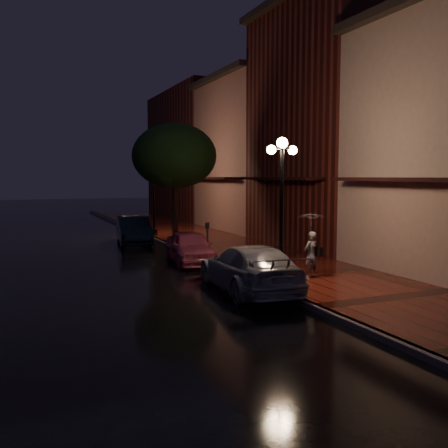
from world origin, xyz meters
name	(u,v)px	position (x,y,z in m)	size (l,w,h in m)	color
ground	(208,264)	(0.00, 0.00, 0.00)	(120.00, 120.00, 0.00)	black
sidewalk	(260,258)	(2.25, 0.00, 0.07)	(4.50, 60.00, 0.15)	#4C150D
curb	(208,262)	(0.00, 0.00, 0.07)	(0.25, 60.00, 0.15)	#595451
storefront_mid	(332,130)	(7.00, 2.00, 5.50)	(5.00, 8.00, 11.00)	#511914
storefront_far	(254,158)	(7.00, 10.00, 4.50)	(5.00, 8.00, 9.00)	#8C5951
storefront_extra	(198,156)	(7.00, 20.00, 5.00)	(5.00, 12.00, 10.00)	#511914
streetlamp_near	(282,202)	(0.35, -5.00, 2.60)	(0.96, 0.36, 4.31)	black
streetlamp_far	(154,190)	(0.35, 9.00, 2.60)	(0.96, 0.36, 4.31)	black
street_tree	(175,158)	(0.61, 5.99, 4.24)	(4.16, 4.16, 5.80)	black
pink_car	(190,247)	(-0.60, 0.35, 0.63)	(1.50, 3.73, 1.27)	#D15674
navy_car	(134,230)	(-1.35, 6.61, 0.70)	(1.49, 4.26, 1.40)	black
silver_car	(249,268)	(-0.60, -4.81, 0.69)	(1.92, 4.72, 1.37)	#9F9EA5
woman_with_umbrella	(311,235)	(1.74, -4.46, 1.51)	(0.86, 0.87, 2.06)	beige
parking_meter	(207,236)	(0.15, 0.43, 1.00)	(0.15, 0.13, 1.40)	black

